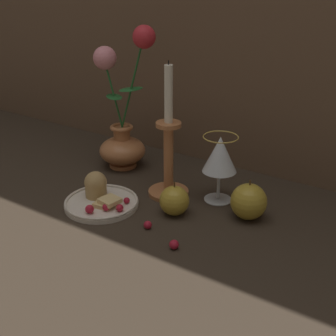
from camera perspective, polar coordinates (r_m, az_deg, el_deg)
ground_plane at (r=1.10m, az=-1.28°, el=-4.74°), size 2.40×2.40×0.00m
vase at (r=1.28m, az=-5.61°, el=5.02°), size 0.19×0.13×0.39m
plate_with_pastries at (r=1.11m, az=-8.29°, el=-3.55°), size 0.17×0.17×0.07m
wine_glass at (r=1.09m, az=6.34°, el=1.39°), size 0.08×0.08×0.16m
candlestick at (r=1.11m, az=0.06°, el=1.48°), size 0.10×0.10×0.33m
apple_beside_vase at (r=1.05m, az=9.80°, el=-4.05°), size 0.08×0.08×0.09m
apple_near_glass at (r=1.05m, az=0.78°, el=-3.99°), size 0.07×0.07×0.08m
berry_near_plate at (r=1.01m, az=-2.49°, el=-6.94°), size 0.02×0.02×0.02m
berry_front_center at (r=0.94m, az=0.74°, el=-9.31°), size 0.02×0.02×0.02m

